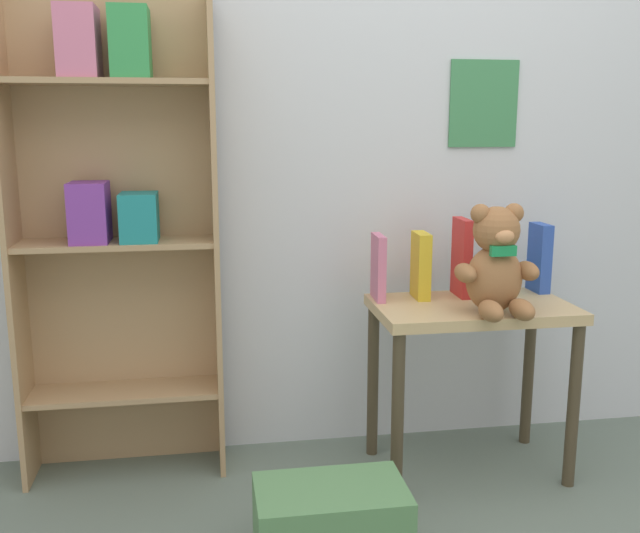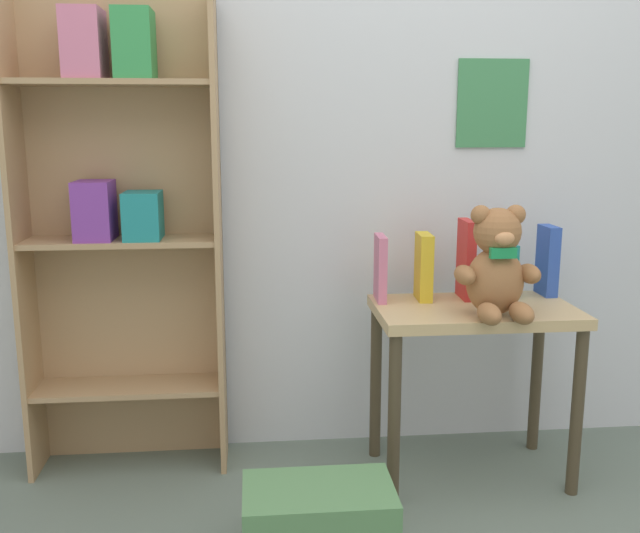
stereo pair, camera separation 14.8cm
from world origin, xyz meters
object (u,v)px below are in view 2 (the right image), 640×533
at_px(teddy_bear, 497,266).
at_px(book_standing_teal, 507,270).
at_px(bookshelf_side, 121,209).
at_px(storage_bin, 319,526).
at_px(book_standing_blue, 547,260).
at_px(book_standing_yellow, 424,267).
at_px(book_standing_pink, 380,268).
at_px(book_standing_red, 466,259).
at_px(display_table, 474,336).

relative_size(teddy_bear, book_standing_teal, 1.86).
height_order(bookshelf_side, storage_bin, bookshelf_side).
xyz_separation_m(teddy_bear, book_standing_blue, (0.27, 0.25, -0.04)).
relative_size(bookshelf_side, book_standing_yellow, 7.07).
bearing_deg(book_standing_teal, bookshelf_side, 174.66).
relative_size(book_standing_pink, book_standing_red, 0.82).
xyz_separation_m(bookshelf_side, teddy_bear, (1.19, -0.33, -0.15)).
bearing_deg(book_standing_red, display_table, -88.36).
relative_size(book_standing_blue, storage_bin, 0.59).
distance_m(teddy_bear, book_standing_teal, 0.28).
bearing_deg(bookshelf_side, book_standing_blue, -3.07).
distance_m(book_standing_pink, book_standing_blue, 0.59).
bearing_deg(book_standing_teal, book_standing_blue, 3.25).
relative_size(teddy_bear, book_standing_yellow, 1.53).
xyz_separation_m(book_standing_red, book_standing_teal, (0.15, 0.01, -0.04)).
bearing_deg(storage_bin, book_standing_red, 45.82).
relative_size(bookshelf_side, book_standing_teal, 8.58).
distance_m(book_standing_yellow, book_standing_blue, 0.45).
distance_m(display_table, book_standing_yellow, 0.28).
bearing_deg(book_standing_pink, bookshelf_side, 175.87).
relative_size(book_standing_yellow, storage_bin, 0.55).
height_order(bookshelf_side, book_standing_pink, bookshelf_side).
bearing_deg(book_standing_yellow, book_standing_pink, -178.31).
distance_m(display_table, book_standing_teal, 0.27).
xyz_separation_m(book_standing_yellow, storage_bin, (-0.41, -0.57, -0.59)).
distance_m(display_table, teddy_bear, 0.29).
relative_size(display_table, book_standing_yellow, 2.89).
bearing_deg(book_standing_teal, book_standing_yellow, -178.83).
height_order(book_standing_red, book_standing_blue, book_standing_red).
distance_m(teddy_bear, book_standing_pink, 0.40).
height_order(book_standing_pink, book_standing_teal, book_standing_pink).
distance_m(bookshelf_side, book_standing_blue, 1.47).
xyz_separation_m(book_standing_teal, storage_bin, (-0.71, -0.58, -0.57)).
bearing_deg(book_standing_pink, book_standing_teal, 3.87).
relative_size(book_standing_red, book_standing_blue, 1.11).
distance_m(book_standing_yellow, book_standing_red, 0.15).
relative_size(bookshelf_side, storage_bin, 3.91).
height_order(teddy_bear, book_standing_pink, teddy_bear).
bearing_deg(display_table, storage_bin, -140.62).
xyz_separation_m(display_table, book_standing_pink, (-0.30, 0.11, 0.21)).
bearing_deg(book_standing_teal, book_standing_red, -179.11).
bearing_deg(storage_bin, book_standing_teal, 39.42).
xyz_separation_m(display_table, storage_bin, (-0.56, -0.46, -0.38)).
bearing_deg(display_table, book_standing_pink, 159.30).
bearing_deg(teddy_bear, display_table, 102.23).
bearing_deg(book_standing_teal, book_standing_pink, 179.96).
relative_size(book_standing_pink, book_standing_yellow, 0.98).
height_order(teddy_bear, book_standing_blue, teddy_bear).
bearing_deg(display_table, book_standing_yellow, 143.61).
bearing_deg(book_standing_blue, bookshelf_side, 176.32).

